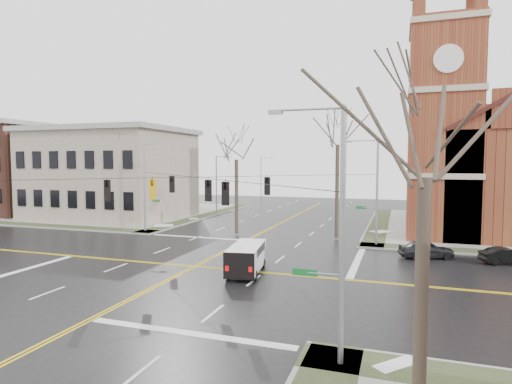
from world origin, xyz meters
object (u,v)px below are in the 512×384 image
(signal_pole_se, at_px, (337,228))
(streetlight_north_a, at_px, (217,182))
(cargo_van, at_px, (247,256))
(tree_nw_far, at_px, (128,150))
(tree_se, at_px, (425,160))
(signal_pole_ne, at_px, (375,189))
(parked_car_a, at_px, (426,249))
(parked_car_b, at_px, (507,256))
(tree_ne, at_px, (338,138))
(tree_nw_near, at_px, (236,155))
(signal_pole_nw, at_px, (146,184))
(streetlight_north_b, at_px, (262,177))

(signal_pole_se, relative_size, streetlight_north_a, 1.12)
(cargo_van, distance_m, tree_nw_far, 24.68)
(tree_se, bearing_deg, signal_pole_ne, 95.76)
(parked_car_a, bearing_deg, tree_nw_far, 60.76)
(cargo_van, distance_m, parked_car_b, 18.54)
(signal_pole_ne, distance_m, cargo_van, 14.48)
(streetlight_north_a, height_order, tree_ne, tree_ne)
(tree_nw_near, bearing_deg, signal_pole_se, -61.55)
(signal_pole_nw, height_order, tree_se, tree_se)
(signal_pole_nw, xyz_separation_m, cargo_van, (15.30, -11.87, -3.85))
(parked_car_a, bearing_deg, signal_pole_se, 149.71)
(signal_pole_ne, distance_m, tree_se, 26.27)
(parked_car_a, relative_size, tree_nw_far, 0.34)
(signal_pole_se, bearing_deg, signal_pole_nw, 134.55)
(parked_car_a, bearing_deg, cargo_van, 107.71)
(signal_pole_ne, relative_size, signal_pole_nw, 1.00)
(streetlight_north_a, relative_size, tree_ne, 0.61)
(tree_se, bearing_deg, streetlight_north_b, 111.47)
(tree_nw_far, xyz_separation_m, tree_ne, (22.74, -0.02, 0.86))
(tree_nw_far, distance_m, tree_nw_near, 12.99)
(streetlight_north_a, distance_m, tree_nw_near, 17.66)
(parked_car_a, height_order, parked_car_b, parked_car_a)
(signal_pole_ne, bearing_deg, streetlight_north_b, 121.05)
(cargo_van, bearing_deg, streetlight_north_b, 97.77)
(tree_ne, bearing_deg, signal_pole_nw, -173.70)
(streetlight_north_b, height_order, tree_ne, tree_ne)
(signal_pole_nw, distance_m, cargo_van, 19.75)
(signal_pole_se, bearing_deg, parked_car_b, 64.18)
(signal_pole_se, distance_m, cargo_van, 13.87)
(streetlight_north_a, xyz_separation_m, parked_car_a, (25.98, -20.02, -3.79))
(parked_car_a, relative_size, parked_car_b, 1.12)
(signal_pole_ne, distance_m, parked_car_b, 10.95)
(streetlight_north_a, xyz_separation_m, cargo_van, (14.63, -28.37, -3.36))
(streetlight_north_a, relative_size, parked_car_a, 2.02)
(streetlight_north_b, relative_size, tree_ne, 0.61)
(parked_car_b, relative_size, tree_nw_far, 0.30)
(signal_pole_nw, height_order, streetlight_north_a, signal_pole_nw)
(parked_car_a, height_order, tree_nw_near, tree_nw_near)
(signal_pole_se, bearing_deg, tree_ne, 97.95)
(cargo_van, bearing_deg, parked_car_b, 16.96)
(parked_car_a, xyz_separation_m, tree_se, (-1.38, -22.52, 6.60))
(parked_car_b, height_order, tree_nw_far, tree_nw_far)
(tree_ne, bearing_deg, signal_pole_ne, -31.06)
(signal_pole_ne, xyz_separation_m, cargo_van, (-7.34, -11.87, -3.85))
(tree_nw_far, relative_size, tree_se, 1.18)
(streetlight_north_b, height_order, tree_nw_far, tree_nw_far)
(parked_car_b, xyz_separation_m, tree_nw_far, (-35.57, 5.87, 7.96))
(streetlight_north_b, height_order, cargo_van, streetlight_north_b)
(parked_car_a, xyz_separation_m, tree_ne, (-7.51, 5.63, 8.73))
(streetlight_north_b, bearing_deg, cargo_van, -73.17)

